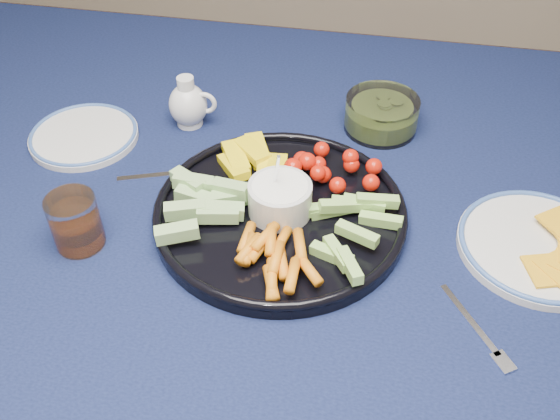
% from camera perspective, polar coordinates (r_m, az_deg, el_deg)
% --- Properties ---
extents(dining_table, '(1.67, 1.07, 0.75)m').
position_cam_1_polar(dining_table, '(1.08, -0.88, -0.92)').
color(dining_table, '#51321B').
rests_on(dining_table, ground).
extents(crudite_platter, '(0.38, 0.38, 0.12)m').
position_cam_1_polar(crudite_platter, '(0.94, -0.16, 0.07)').
color(crudite_platter, black).
rests_on(crudite_platter, dining_table).
extents(creamer_pitcher, '(0.09, 0.07, 0.10)m').
position_cam_1_polar(creamer_pitcher, '(1.14, -8.35, 9.53)').
color(creamer_pitcher, silver).
rests_on(creamer_pitcher, dining_table).
extents(pickle_bowl, '(0.13, 0.13, 0.06)m').
position_cam_1_polar(pickle_bowl, '(1.14, 9.24, 8.53)').
color(pickle_bowl, silver).
rests_on(pickle_bowl, dining_table).
extents(cheese_plate, '(0.23, 0.23, 0.03)m').
position_cam_1_polar(cheese_plate, '(0.97, 22.60, -2.89)').
color(cheese_plate, silver).
rests_on(cheese_plate, dining_table).
extents(juice_tumbler, '(0.07, 0.07, 0.08)m').
position_cam_1_polar(juice_tumbler, '(0.94, -18.13, -1.28)').
color(juice_tumbler, silver).
rests_on(juice_tumbler, dining_table).
extents(fork_left, '(0.17, 0.07, 0.00)m').
position_cam_1_polar(fork_left, '(1.04, -9.13, 3.31)').
color(fork_left, white).
rests_on(fork_left, dining_table).
extents(fork_right, '(0.09, 0.13, 0.00)m').
position_cam_1_polar(fork_right, '(0.85, 17.87, -10.74)').
color(fork_right, white).
rests_on(fork_right, dining_table).
extents(side_plate_extra, '(0.19, 0.19, 0.02)m').
position_cam_1_polar(side_plate_extra, '(1.16, -17.50, 6.53)').
color(side_plate_extra, silver).
rests_on(side_plate_extra, dining_table).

